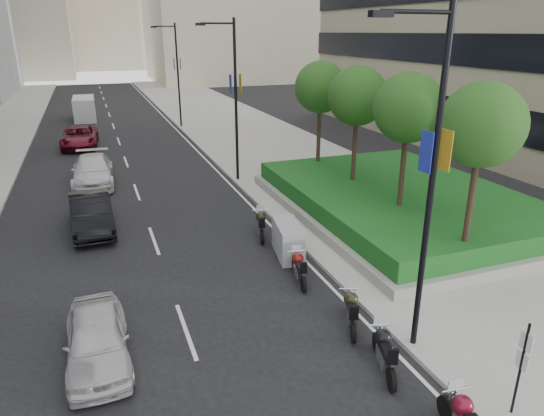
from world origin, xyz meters
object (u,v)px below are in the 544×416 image
parking_sign (521,365)px  car_c (93,171)px  car_b (91,213)px  motorcycle_3 (351,310)px  motorcycle_6 (261,224)px  lamp_post_0 (428,173)px  lamp_post_2 (176,70)px  motorcycle_5 (288,240)px  car_a (97,339)px  motorcycle_4 (299,268)px  delivery_van (85,110)px  lamp_post_1 (233,94)px  motorcycle_2 (384,351)px  car_d (80,137)px

parking_sign → car_c: parking_sign is taller
parking_sign → car_b: (-8.66, 15.14, -0.66)m
motorcycle_3 → motorcycle_6: size_ratio=0.94×
lamp_post_0 → car_c: lamp_post_0 is taller
parking_sign → motorcycle_3: (-1.64, 4.51, -0.91)m
lamp_post_2 → motorcycle_5: lamp_post_2 is taller
motorcycle_6 → car_a: car_a is taller
motorcycle_4 → lamp_post_2: bearing=8.3°
motorcycle_6 → car_c: car_c is taller
car_c → delivery_van: size_ratio=1.04×
motorcycle_3 → motorcycle_5: size_ratio=0.83×
parking_sign → lamp_post_2: bearing=91.0°
motorcycle_3 → motorcycle_6: bearing=25.8°
lamp_post_2 → car_b: 24.59m
lamp_post_1 → motorcycle_2: (-1.15, -17.52, -4.51)m
lamp_post_0 → motorcycle_3: lamp_post_0 is taller
lamp_post_0 → delivery_van: 43.39m
lamp_post_1 → car_d: bearing=123.5°
motorcycle_6 → parking_sign: bearing=-154.2°
car_d → lamp_post_1: bearing=-53.3°
lamp_post_1 → motorcycle_3: size_ratio=4.69×
motorcycle_4 → car_c: 16.11m
car_c → car_d: 10.52m
motorcycle_3 → motorcycle_4: bearing=30.0°
lamp_post_0 → motorcycle_2: (-1.15, -0.52, -4.51)m
lamp_post_0 → motorcycle_3: (-0.98, 1.51, -4.52)m
lamp_post_1 → motorcycle_3: lamp_post_1 is taller
motorcycle_2 → motorcycle_6: 9.35m
car_b → car_d: 17.73m
car_d → lamp_post_0: bearing=-70.9°
lamp_post_1 → car_c: lamp_post_1 is taller
lamp_post_2 → motorcycle_6: size_ratio=4.41×
car_a → car_d: car_d is taller
motorcycle_5 → car_d: car_d is taller
lamp_post_2 → motorcycle_6: bearing=-92.7°
car_b → delivery_van: size_ratio=0.92×
lamp_post_0 → lamp_post_1: (0.00, 17.00, 0.00)m
parking_sign → motorcycle_6: parking_sign is taller
lamp_post_0 → parking_sign: lamp_post_0 is taller
lamp_post_0 → lamp_post_1: 17.00m
motorcycle_5 → motorcycle_2: bearing=-172.4°
motorcycle_4 → car_b: car_b is taller
parking_sign → delivery_van: size_ratio=0.48×
lamp_post_1 → motorcycle_6: 9.41m
lamp_post_1 → delivery_van: (-8.01, 25.45, -4.05)m
lamp_post_0 → car_d: 31.34m
parking_sign → motorcycle_5: 9.81m
motorcycle_2 → motorcycle_3: bearing=13.4°
car_a → parking_sign: bearing=-32.0°
lamp_post_2 → parking_sign: lamp_post_2 is taller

